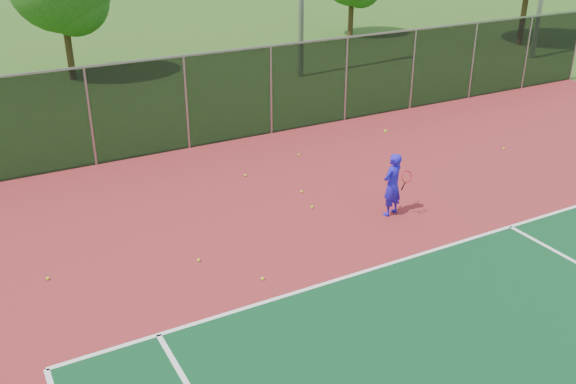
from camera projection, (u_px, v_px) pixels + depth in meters
name	position (u px, v px, depth m)	size (l,w,h in m)	color
ground	(551.00, 313.00, 12.57)	(120.00, 120.00, 0.00)	#284F16
court_apron	(478.00, 266.00, 14.16)	(30.00, 20.00, 0.02)	maroon
fence_back	(271.00, 89.00, 21.49)	(30.00, 0.06, 3.03)	black
tennis_player	(392.00, 184.00, 16.12)	(0.69, 0.69, 2.30)	#2216D4
practice_ball_0	(312.00, 207.00, 16.77)	(0.07, 0.07, 0.07)	#C7E81A
practice_ball_1	(299.00, 155.00, 20.18)	(0.07, 0.07, 0.07)	#C7E81A
practice_ball_3	(504.00, 148.00, 20.69)	(0.07, 0.07, 0.07)	#C7E81A
practice_ball_4	(263.00, 279.00, 13.62)	(0.07, 0.07, 0.07)	#C7E81A
practice_ball_5	(199.00, 260.00, 14.31)	(0.07, 0.07, 0.07)	#C7E81A
practice_ball_6	(48.00, 278.00, 13.62)	(0.07, 0.07, 0.07)	#C7E81A
practice_ball_7	(301.00, 192.00, 17.64)	(0.07, 0.07, 0.07)	#C7E81A
practice_ball_8	(245.00, 175.00, 18.67)	(0.07, 0.07, 0.07)	#C7E81A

